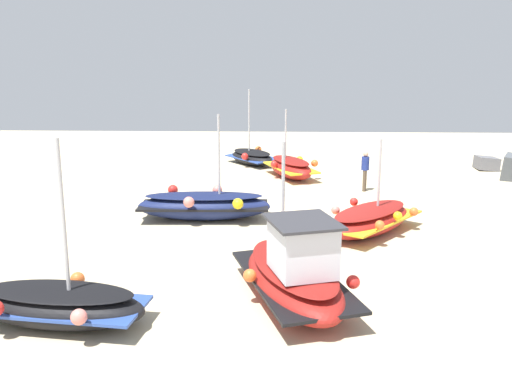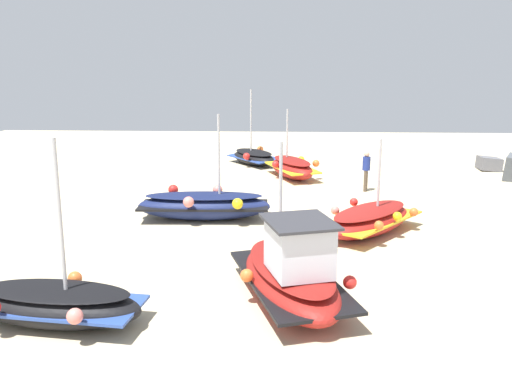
# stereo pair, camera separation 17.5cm
# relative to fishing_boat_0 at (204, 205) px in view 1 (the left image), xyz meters

# --- Properties ---
(ground_plane) EXTENTS (46.67, 46.67, 0.00)m
(ground_plane) POSITION_rel_fishing_boat_0_xyz_m (-1.15, 4.31, -0.50)
(ground_plane) COLOR beige
(fishing_boat_0) EXTENTS (2.31, 4.58, 3.61)m
(fishing_boat_0) POSITION_rel_fishing_boat_0_xyz_m (0.00, 0.00, 0.00)
(fishing_boat_0) COLOR navy
(fishing_boat_0) RESTS_ON ground_plane
(fishing_boat_1) EXTENTS (4.11, 3.75, 2.95)m
(fishing_boat_1) POSITION_rel_fishing_boat_0_xyz_m (1.36, 5.41, -0.06)
(fishing_boat_1) COLOR maroon
(fishing_boat_1) RESTS_ON ground_plane
(fishing_boat_2) EXTENTS (3.42, 3.05, 3.91)m
(fishing_boat_2) POSITION_rel_fishing_boat_0_xyz_m (-10.55, 1.13, -0.10)
(fishing_boat_2) COLOR black
(fishing_boat_2) RESTS_ON ground_plane
(fishing_boat_3) EXTENTS (4.75, 3.01, 3.52)m
(fishing_boat_3) POSITION_rel_fishing_boat_0_xyz_m (6.67, 2.89, 0.17)
(fishing_boat_3) COLOR maroon
(fishing_boat_3) RESTS_ON ground_plane
(fishing_boat_4) EXTENTS (2.06, 3.78, 3.86)m
(fishing_boat_4) POSITION_rel_fishing_boat_0_xyz_m (8.02, -1.93, -0.06)
(fishing_boat_4) COLOR black
(fishing_boat_4) RESTS_ON ground_plane
(fishing_boat_5) EXTENTS (3.82, 2.62, 3.11)m
(fishing_boat_5) POSITION_rel_fishing_boat_0_xyz_m (-7.20, 3.09, -0.01)
(fishing_boat_5) COLOR maroon
(fishing_boat_5) RESTS_ON ground_plane
(person_walking) EXTENTS (0.32, 0.32, 1.66)m
(person_walking) POSITION_rel_fishing_boat_0_xyz_m (-4.55, 6.10, 0.46)
(person_walking) COLOR brown
(person_walking) RESTS_ON ground_plane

